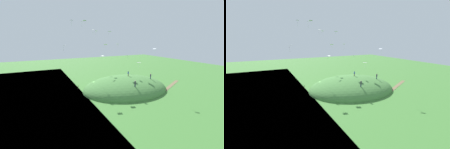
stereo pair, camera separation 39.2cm
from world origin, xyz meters
TOP-DOWN VIEW (x-y plane):
  - ground_plane at (0.00, 0.00)m, footprint 160.00×160.00m
  - grass_hill at (8.07, -3.11)m, footprint 26.48×21.36m
  - dirt_path at (22.52, -7.45)m, footprint 16.18×9.09m
  - person_near_shore at (9.43, -2.44)m, footprint 0.53×0.53m
  - person_walking_path at (15.30, -6.03)m, footprint 0.54×0.54m
  - person_on_hilltop at (6.73, -10.06)m, footprint 0.66×0.66m
  - kite_0 at (3.17, 0.72)m, footprint 1.27×1.06m
  - kite_1 at (12.40, -3.68)m, footprint 1.43×1.43m
  - kite_2 at (-0.73, 8.11)m, footprint 1.15×0.94m
  - kite_3 at (10.52, -0.15)m, footprint 0.76×0.94m
  - kite_4 at (3.87, 13.06)m, footprint 0.95×0.79m
  - kite_5 at (-0.16, 13.13)m, footprint 0.77×0.85m
  - kite_6 at (13.76, -8.79)m, footprint 0.98×1.01m
  - kite_7 at (-8.24, 4.11)m, footprint 1.01×0.77m
  - kite_8 at (4.90, 7.09)m, footprint 1.08×1.15m
  - kite_9 at (-7.43, -3.42)m, footprint 0.76×0.58m
  - kite_10 at (8.38, 8.58)m, footprint 1.46×1.36m
  - kite_11 at (5.46, 14.42)m, footprint 0.97×1.25m
  - kite_12 at (13.69, 12.45)m, footprint 1.23×1.16m
  - mooring_post at (-5.06, 3.32)m, footprint 0.14×0.14m

SIDE VIEW (x-z plane):
  - ground_plane at x=0.00m, z-range 0.00..0.00m
  - grass_hill at x=8.07m, z-range -3.79..3.79m
  - dirt_path at x=22.52m, z-range 0.00..0.04m
  - mooring_post at x=-5.06m, z-range 0.00..1.16m
  - person_on_hilltop at x=6.73m, z-range 3.06..4.79m
  - person_walking_path at x=15.30m, z-range 3.23..4.95m
  - person_near_shore at x=9.43m, z-range 3.97..5.55m
  - kite_1 at x=12.40m, z-range 7.13..8.79m
  - kite_8 at x=4.90m, z-range 8.68..10.00m
  - kite_3 at x=10.52m, z-range 9.29..10.41m
  - kite_6 at x=13.76m, z-range 11.47..13.26m
  - kite_12 at x=13.69m, z-range 11.92..14.07m
  - kite_7 at x=-8.24m, z-range 12.16..14.19m
  - kite_0 at x=3.17m, z-range 12.86..14.07m
  - kite_10 at x=8.38m, z-range 17.04..18.22m
  - kite_11 at x=5.46m, z-range 17.29..18.68m
  - kite_4 at x=3.87m, z-range 17.29..19.17m
  - kite_9 at x=-7.43m, z-range 18.61..20.12m
  - kite_5 at x=-0.16m, z-range 19.67..21.77m
  - kite_2 at x=-0.73m, z-range 20.10..21.46m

